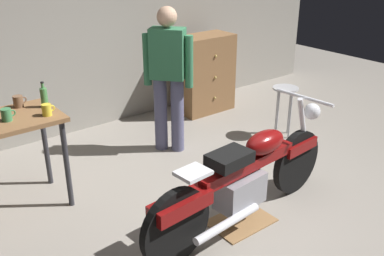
{
  "coord_description": "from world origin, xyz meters",
  "views": [
    {
      "loc": [
        -2.38,
        -2.33,
        2.32
      ],
      "look_at": [
        -0.01,
        0.7,
        0.65
      ],
      "focal_mm": 40.96,
      "sensor_mm": 36.0,
      "label": 1
    }
  ],
  "objects": [
    {
      "name": "mug_green_speckled",
      "position": [
        -1.5,
        1.33,
        0.95
      ],
      "size": [
        0.12,
        0.08,
        0.11
      ],
      "color": "#3D7F4C",
      "rests_on": "workbench"
    },
    {
      "name": "back_wall",
      "position": [
        0.0,
        2.8,
        1.55
      ],
      "size": [
        8.0,
        0.12,
        3.1
      ],
      "primitive_type": "cube",
      "color": "gray",
      "rests_on": "ground_plane"
    },
    {
      "name": "person_standing",
      "position": [
        0.33,
        1.56,
        0.93
      ],
      "size": [
        0.41,
        0.46,
        1.67
      ],
      "rotation": [
        0.0,
        0.0,
        2.28
      ],
      "color": "#545473",
      "rests_on": "ground_plane"
    },
    {
      "name": "wooden_dresser",
      "position": [
        1.48,
        2.3,
        0.55
      ],
      "size": [
        0.8,
        0.47,
        1.1
      ],
      "color": "brown",
      "rests_on": "ground_plane"
    },
    {
      "name": "shop_stool",
      "position": [
        1.69,
        0.99,
        0.5
      ],
      "size": [
        0.32,
        0.32,
        0.64
      ],
      "color": "#B2B2B7",
      "rests_on": "ground_plane"
    },
    {
      "name": "bottle",
      "position": [
        -1.12,
        1.46,
        1.0
      ],
      "size": [
        0.06,
        0.06,
        0.24
      ],
      "color": "#4C8C4C",
      "rests_on": "workbench"
    },
    {
      "name": "mug_brown_stoneware",
      "position": [
        -1.31,
        1.61,
        0.95
      ],
      "size": [
        0.12,
        0.09,
        0.11
      ],
      "color": "brown",
      "rests_on": "workbench"
    },
    {
      "name": "drip_tray",
      "position": [
        -0.04,
        -0.04,
        0.01
      ],
      "size": [
        0.56,
        0.4,
        0.01
      ],
      "primitive_type": "cube",
      "color": "olive",
      "rests_on": "ground_plane"
    },
    {
      "name": "mug_yellow_tall",
      "position": [
        -1.18,
        1.24,
        0.95
      ],
      "size": [
        0.12,
        0.08,
        0.1
      ],
      "color": "yellow",
      "rests_on": "workbench"
    },
    {
      "name": "ground_plane",
      "position": [
        0.0,
        0.0,
        0.0
      ],
      "size": [
        12.0,
        12.0,
        0.0
      ],
      "primitive_type": "plane",
      "color": "gray"
    },
    {
      "name": "motorcycle",
      "position": [
        -0.0,
        -0.05,
        0.45
      ],
      "size": [
        2.19,
        0.6,
        1.0
      ],
      "rotation": [
        0.0,
        0.0,
        0.08
      ],
      "color": "black",
      "rests_on": "ground_plane"
    }
  ]
}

